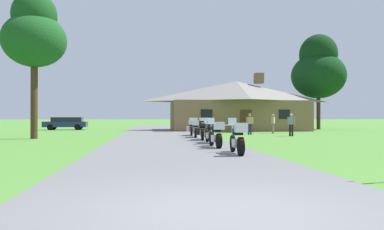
{
  "coord_description": "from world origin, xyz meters",
  "views": [
    {
      "loc": [
        -0.97,
        -5.21,
        1.37
      ],
      "look_at": [
        1.98,
        20.75,
        1.55
      ],
      "focal_mm": 34.77,
      "sensor_mm": 36.0,
      "label": 1
    }
  ],
  "objects_px": {
    "motorcycle_green_nearest_to_camera": "(237,138)",
    "tree_right_of_lodge": "(318,69)",
    "bystander_tan_shirt_beside_signpost": "(273,123)",
    "motorcycle_red_fifth_in_row": "(196,129)",
    "bystander_gray_shirt_by_tree": "(291,123)",
    "motorcycle_green_third_in_row": "(210,132)",
    "motorcycle_white_fourth_in_row": "(202,131)",
    "tree_left_near": "(34,34)",
    "motorcycle_black_second_in_row": "(216,135)",
    "bystander_tan_shirt_near_lodge": "(250,123)",
    "motorcycle_white_farthest_in_row": "(192,128)",
    "parked_navy_suv_far_left": "(66,123)"
  },
  "relations": [
    {
      "from": "motorcycle_white_fourth_in_row",
      "to": "motorcycle_red_fifth_in_row",
      "type": "relative_size",
      "value": 1.0
    },
    {
      "from": "motorcycle_white_farthest_in_row",
      "to": "bystander_tan_shirt_near_lodge",
      "type": "height_order",
      "value": "bystander_tan_shirt_near_lodge"
    },
    {
      "from": "motorcycle_green_nearest_to_camera",
      "to": "bystander_tan_shirt_beside_signpost",
      "type": "relative_size",
      "value": 1.25
    },
    {
      "from": "motorcycle_black_second_in_row",
      "to": "parked_navy_suv_far_left",
      "type": "xyz_separation_m",
      "value": [
        -12.11,
        26.27,
        0.16
      ]
    },
    {
      "from": "bystander_tan_shirt_near_lodge",
      "to": "motorcycle_green_third_in_row",
      "type": "bearing_deg",
      "value": 69.52
    },
    {
      "from": "motorcycle_white_farthest_in_row",
      "to": "motorcycle_red_fifth_in_row",
      "type": "bearing_deg",
      "value": -84.17
    },
    {
      "from": "bystander_tan_shirt_near_lodge",
      "to": "tree_right_of_lodge",
      "type": "xyz_separation_m",
      "value": [
        11.55,
        12.29,
        6.01
      ]
    },
    {
      "from": "motorcycle_white_farthest_in_row",
      "to": "bystander_gray_shirt_by_tree",
      "type": "distance_m",
      "value": 7.32
    },
    {
      "from": "motorcycle_green_nearest_to_camera",
      "to": "bystander_tan_shirt_near_lodge",
      "type": "xyz_separation_m",
      "value": [
        4.79,
        15.85,
        0.33
      ]
    },
    {
      "from": "tree_left_near",
      "to": "motorcycle_white_farthest_in_row",
      "type": "bearing_deg",
      "value": 10.89
    },
    {
      "from": "bystander_gray_shirt_by_tree",
      "to": "tree_right_of_lodge",
      "type": "bearing_deg",
      "value": 95.7
    },
    {
      "from": "motorcycle_green_nearest_to_camera",
      "to": "tree_right_of_lodge",
      "type": "bearing_deg",
      "value": 61.49
    },
    {
      "from": "motorcycle_red_fifth_in_row",
      "to": "bystander_gray_shirt_by_tree",
      "type": "bearing_deg",
      "value": 21.0
    },
    {
      "from": "tree_left_near",
      "to": "motorcycle_green_third_in_row",
      "type": "bearing_deg",
      "value": -30.17
    },
    {
      "from": "bystander_tan_shirt_beside_signpost",
      "to": "motorcycle_white_farthest_in_row",
      "type": "bearing_deg",
      "value": 156.4
    },
    {
      "from": "motorcycle_green_nearest_to_camera",
      "to": "tree_right_of_lodge",
      "type": "xyz_separation_m",
      "value": [
        16.35,
        28.13,
        6.34
      ]
    },
    {
      "from": "motorcycle_white_farthest_in_row",
      "to": "motorcycle_green_nearest_to_camera",
      "type": "bearing_deg",
      "value": -83.33
    },
    {
      "from": "motorcycle_green_nearest_to_camera",
      "to": "bystander_tan_shirt_beside_signpost",
      "type": "distance_m",
      "value": 19.15
    },
    {
      "from": "motorcycle_green_nearest_to_camera",
      "to": "motorcycle_green_third_in_row",
      "type": "distance_m",
      "value": 5.77
    },
    {
      "from": "motorcycle_green_nearest_to_camera",
      "to": "parked_navy_suv_far_left",
      "type": "distance_m",
      "value": 31.81
    },
    {
      "from": "bystander_tan_shirt_near_lodge",
      "to": "tree_left_near",
      "type": "xyz_separation_m",
      "value": [
        -15.33,
        -3.99,
        5.83
      ]
    },
    {
      "from": "motorcycle_green_third_in_row",
      "to": "tree_left_near",
      "type": "xyz_separation_m",
      "value": [
        -10.47,
        6.09,
        6.16
      ]
    },
    {
      "from": "bystander_gray_shirt_by_tree",
      "to": "motorcycle_white_fourth_in_row",
      "type": "bearing_deg",
      "value": -109.51
    },
    {
      "from": "bystander_tan_shirt_beside_signpost",
      "to": "bystander_gray_shirt_by_tree",
      "type": "height_order",
      "value": "same"
    },
    {
      "from": "motorcycle_red_fifth_in_row",
      "to": "bystander_gray_shirt_by_tree",
      "type": "relative_size",
      "value": 1.25
    },
    {
      "from": "bystander_tan_shirt_beside_signpost",
      "to": "tree_left_near",
      "type": "xyz_separation_m",
      "value": [
        -17.88,
        -5.83,
        5.85
      ]
    },
    {
      "from": "bystander_tan_shirt_beside_signpost",
      "to": "motorcycle_red_fifth_in_row",
      "type": "bearing_deg",
      "value": 169.86
    },
    {
      "from": "bystander_tan_shirt_near_lodge",
      "to": "motorcycle_white_farthest_in_row",
      "type": "bearing_deg",
      "value": 27.3
    },
    {
      "from": "motorcycle_black_second_in_row",
      "to": "motorcycle_white_fourth_in_row",
      "type": "xyz_separation_m",
      "value": [
        0.17,
        5.37,
        -0.01
      ]
    },
    {
      "from": "tree_right_of_lodge",
      "to": "motorcycle_white_farthest_in_row",
      "type": "bearing_deg",
      "value": -139.06
    },
    {
      "from": "motorcycle_red_fifth_in_row",
      "to": "bystander_tan_shirt_near_lodge",
      "type": "relative_size",
      "value": 1.24
    },
    {
      "from": "bystander_tan_shirt_near_lodge",
      "to": "tree_left_near",
      "type": "height_order",
      "value": "tree_left_near"
    },
    {
      "from": "tree_left_near",
      "to": "bystander_tan_shirt_beside_signpost",
      "type": "bearing_deg",
      "value": 18.06
    },
    {
      "from": "bystander_tan_shirt_beside_signpost",
      "to": "bystander_gray_shirt_by_tree",
      "type": "xyz_separation_m",
      "value": [
        -0.16,
        -4.51,
        0.0
      ]
    },
    {
      "from": "motorcycle_white_farthest_in_row",
      "to": "bystander_tan_shirt_beside_signpost",
      "type": "height_order",
      "value": "bystander_tan_shirt_beside_signpost"
    },
    {
      "from": "tree_right_of_lodge",
      "to": "bystander_gray_shirt_by_tree",
      "type": "bearing_deg",
      "value": -121.51
    },
    {
      "from": "motorcycle_black_second_in_row",
      "to": "bystander_tan_shirt_near_lodge",
      "type": "relative_size",
      "value": 1.24
    },
    {
      "from": "tree_left_near",
      "to": "motorcycle_red_fifth_in_row",
      "type": "bearing_deg",
      "value": -3.17
    },
    {
      "from": "motorcycle_white_farthest_in_row",
      "to": "bystander_gray_shirt_by_tree",
      "type": "bearing_deg",
      "value": 0.86
    },
    {
      "from": "motorcycle_green_third_in_row",
      "to": "tree_right_of_lodge",
      "type": "height_order",
      "value": "tree_right_of_lodge"
    },
    {
      "from": "motorcycle_white_farthest_in_row",
      "to": "bystander_tan_shirt_near_lodge",
      "type": "xyz_separation_m",
      "value": [
        4.9,
        1.98,
        0.34
      ]
    },
    {
      "from": "motorcycle_green_nearest_to_camera",
      "to": "tree_left_near",
      "type": "xyz_separation_m",
      "value": [
        -10.54,
        11.86,
        6.16
      ]
    },
    {
      "from": "motorcycle_white_fourth_in_row",
      "to": "tree_right_of_lodge",
      "type": "distance_m",
      "value": 26.43
    },
    {
      "from": "motorcycle_white_fourth_in_row",
      "to": "tree_right_of_lodge",
      "type": "height_order",
      "value": "tree_right_of_lodge"
    },
    {
      "from": "bystander_gray_shirt_by_tree",
      "to": "tree_left_near",
      "type": "relative_size",
      "value": 0.18
    },
    {
      "from": "motorcycle_black_second_in_row",
      "to": "motorcycle_red_fifth_in_row",
      "type": "height_order",
      "value": "same"
    },
    {
      "from": "motorcycle_black_second_in_row",
      "to": "motorcycle_red_fifth_in_row",
      "type": "relative_size",
      "value": 1.0
    },
    {
      "from": "motorcycle_green_third_in_row",
      "to": "motorcycle_white_fourth_in_row",
      "type": "height_order",
      "value": "same"
    },
    {
      "from": "motorcycle_green_nearest_to_camera",
      "to": "motorcycle_green_third_in_row",
      "type": "bearing_deg",
      "value": 92.3
    },
    {
      "from": "motorcycle_green_nearest_to_camera",
      "to": "motorcycle_red_fifth_in_row",
      "type": "relative_size",
      "value": 1.0
    }
  ]
}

